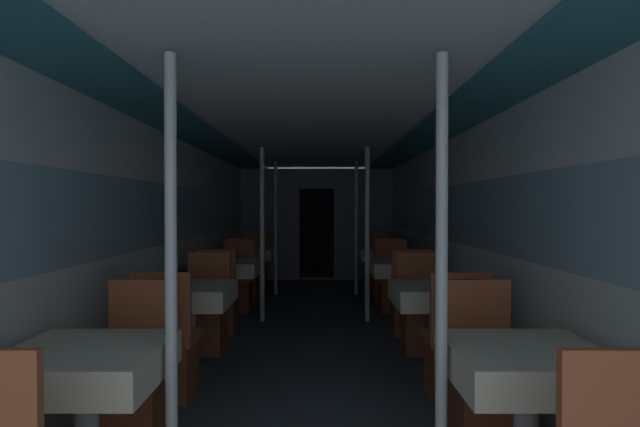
{
  "coord_description": "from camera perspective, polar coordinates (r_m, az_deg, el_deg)",
  "views": [
    {
      "loc": [
        0.06,
        -1.32,
        1.36
      ],
      "look_at": [
        0.05,
        2.53,
        1.31
      ],
      "focal_mm": 28.0,
      "sensor_mm": 36.0,
      "label": 1
    }
  ],
  "objects": [
    {
      "name": "chair_left_far_0",
      "position": [
        3.24,
        -20.4,
        -18.6
      ],
      "size": [
        0.41,
        0.41,
        0.92
      ],
      "rotation": [
        0.0,
        0.0,
        3.14
      ],
      "color": "brown",
      "rests_on": "ground_plane"
    },
    {
      "name": "dining_table_left_3",
      "position": [
        7.82,
        -7.83,
        -4.78
      ],
      "size": [
        0.69,
        0.69,
        0.72
      ],
      "color": "#4C4C51",
      "rests_on": "ground_plane"
    },
    {
      "name": "support_pole_left_2",
      "position": [
        5.95,
        -6.5,
        -2.38
      ],
      "size": [
        0.06,
        0.06,
        2.07
      ],
      "color": "silver",
      "rests_on": "ground_plane"
    },
    {
      "name": "chair_right_near_2",
      "position": [
        5.51,
        10.24,
        -10.45
      ],
      "size": [
        0.41,
        0.41,
        0.92
      ],
      "color": "brown",
      "rests_on": "ground_plane"
    },
    {
      "name": "chair_right_near_1",
      "position": [
        3.8,
        15.21,
        -15.66
      ],
      "size": [
        0.41,
        0.41,
        0.92
      ],
      "color": "brown",
      "rests_on": "ground_plane"
    },
    {
      "name": "dining_table_right_3",
      "position": [
        7.8,
        7.16,
        -4.8
      ],
      "size": [
        0.69,
        0.69,
        0.72
      ],
      "color": "#4C4C51",
      "rests_on": "ground_plane"
    },
    {
      "name": "dining_table_right_2",
      "position": [
        6.02,
        9.28,
        -6.46
      ],
      "size": [
        0.69,
        0.69,
        0.72
      ],
      "color": "#4C4C51",
      "rests_on": "ground_plane"
    },
    {
      "name": "support_pole_left_3",
      "position": [
        7.74,
        -4.96,
        -1.64
      ],
      "size": [
        0.06,
        0.06,
        2.07
      ],
      "color": "silver",
      "rests_on": "ground_plane"
    },
    {
      "name": "chair_left_far_2",
      "position": [
        6.65,
        -9.31,
        -8.5
      ],
      "size": [
        0.41,
        0.41,
        0.92
      ],
      "rotation": [
        0.0,
        0.0,
        3.14
      ],
      "color": "brown",
      "rests_on": "ground_plane"
    },
    {
      "name": "support_pole_right_2",
      "position": [
        5.93,
        5.54,
        -2.39
      ],
      "size": [
        0.06,
        0.06,
        2.07
      ],
      "color": "silver",
      "rests_on": "ground_plane"
    },
    {
      "name": "dining_table_right_1",
      "position": [
        4.27,
        13.19,
        -9.48
      ],
      "size": [
        0.69,
        0.69,
        0.72
      ],
      "color": "#4C4C51",
      "rests_on": "ground_plane"
    },
    {
      "name": "chair_right_far_0",
      "position": [
        3.2,
        18.42,
        -18.84
      ],
      "size": [
        0.41,
        0.41,
        0.92
      ],
      "rotation": [
        0.0,
        0.0,
        3.14
      ],
      "color": "brown",
      "rests_on": "ground_plane"
    },
    {
      "name": "ceiling_panel",
      "position": [
        5.15,
        -0.58,
        9.13
      ],
      "size": [
        2.88,
        10.34,
        0.07
      ],
      "color": "silver",
      "rests_on": "wall_left"
    },
    {
      "name": "support_pole_left_0",
      "position": [
        2.41,
        -16.53,
        -7.11
      ],
      "size": [
        0.06,
        0.06,
        2.07
      ],
      "color": "silver",
      "rests_on": "ground_plane"
    },
    {
      "name": "bulkhead_far",
      "position": [
        9.31,
        -0.26,
        -1.25
      ],
      "size": [
        2.82,
        0.09,
        2.07
      ],
      "color": "slate",
      "rests_on": "ground_plane"
    },
    {
      "name": "chair_right_far_3",
      "position": [
        8.4,
        6.67,
        -6.54
      ],
      "size": [
        0.41,
        0.41,
        0.92
      ],
      "rotation": [
        0.0,
        0.0,
        3.14
      ],
      "color": "brown",
      "rests_on": "ground_plane"
    },
    {
      "name": "dining_table_left_0",
      "position": [
        2.64,
        -25.01,
        -16.02
      ],
      "size": [
        0.69,
        0.69,
        0.72
      ],
      "color": "#4C4C51",
      "rests_on": "ground_plane"
    },
    {
      "name": "dining_table_right_0",
      "position": [
        2.59,
        22.62,
        -16.34
      ],
      "size": [
        0.69,
        0.69,
        0.72
      ],
      "color": "#4C4C51",
      "rests_on": "ground_plane"
    },
    {
      "name": "support_pole_right_0",
      "position": [
        2.38,
        13.84,
        -7.21
      ],
      "size": [
        0.06,
        0.06,
        2.07
      ],
      "color": "silver",
      "rests_on": "ground_plane"
    },
    {
      "name": "wall_left",
      "position": [
        5.32,
        -16.28,
        -2.41
      ],
      "size": [
        0.05,
        10.34,
        2.07
      ],
      "color": "silver",
      "rests_on": "ground_plane"
    },
    {
      "name": "chair_left_near_3",
      "position": [
        7.29,
        -8.46,
        -7.68
      ],
      "size": [
        0.41,
        0.41,
        0.92
      ],
      "color": "brown",
      "rests_on": "ground_plane"
    },
    {
      "name": "support_pole_right_3",
      "position": [
        7.73,
        4.28,
        -1.64
      ],
      "size": [
        0.06,
        0.06,
        2.07
      ],
      "color": "silver",
      "rests_on": "ground_plane"
    },
    {
      "name": "chair_right_far_2",
      "position": [
        6.63,
        8.47,
        -8.53
      ],
      "size": [
        0.41,
        0.41,
        0.92
      ],
      "rotation": [
        0.0,
        0.0,
        3.14
      ],
      "color": "brown",
      "rests_on": "ground_plane"
    },
    {
      "name": "chair_left_near_2",
      "position": [
        5.54,
        -11.3,
        -10.41
      ],
      "size": [
        0.41,
        0.41,
        0.92
      ],
      "color": "brown",
      "rests_on": "ground_plane"
    },
    {
      "name": "dining_table_left_2",
      "position": [
        6.04,
        -10.21,
        -6.44
      ],
      "size": [
        0.69,
        0.69,
        0.72
      ],
      "color": "#4C4C51",
      "rests_on": "ground_plane"
    },
    {
      "name": "chair_left_far_3",
      "position": [
        8.42,
        -7.28,
        -6.53
      ],
      "size": [
        0.41,
        0.41,
        0.92
      ],
      "rotation": [
        0.0,
        0.0,
        3.14
      ],
      "color": "brown",
      "rests_on": "ground_plane"
    },
    {
      "name": "chair_right_near_3",
      "position": [
        7.27,
        7.72,
        -7.7
      ],
      "size": [
        0.41,
        0.41,
        0.92
      ],
      "color": "brown",
      "rests_on": "ground_plane"
    },
    {
      "name": "chair_left_far_1",
      "position": [
        4.91,
        -12.83,
        -11.86
      ],
      "size": [
        0.41,
        0.41,
        0.92
      ],
      "rotation": [
        0.0,
        0.0,
        3.14
      ],
      "color": "brown",
      "rests_on": "ground_plane"
    },
    {
      "name": "chair_right_far_1",
      "position": [
        4.89,
        11.61,
        -11.92
      ],
      "size": [
        0.41,
        0.41,
        0.92
      ],
      "rotation": [
        0.0,
        0.0,
        3.14
      ],
      "color": "brown",
      "rests_on": "ground_plane"
    },
    {
      "name": "chair_left_near_1",
      "position": [
        3.83,
        -16.85,
        -15.52
      ],
      "size": [
        0.41,
        0.41,
        0.92
      ],
      "color": "brown",
      "rests_on": "ground_plane"
    },
    {
      "name": "wall_right",
      "position": [
        5.28,
        15.22,
        -2.43
      ],
      "size": [
        0.05,
        10.34,
        2.07
      ],
      "color": "silver",
      "rests_on": "ground_plane"
    },
    {
      "name": "dining_table_left_1",
      "position": [
        4.3,
        -14.59,
        -9.41
      ],
      "size": [
        0.69,
        0.69,
        0.72
      ],
      "color": "#4C4C51",
      "rests_on": "ground_plane"
    }
  ]
}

